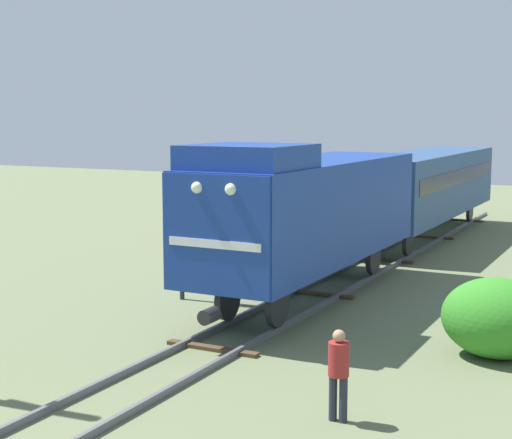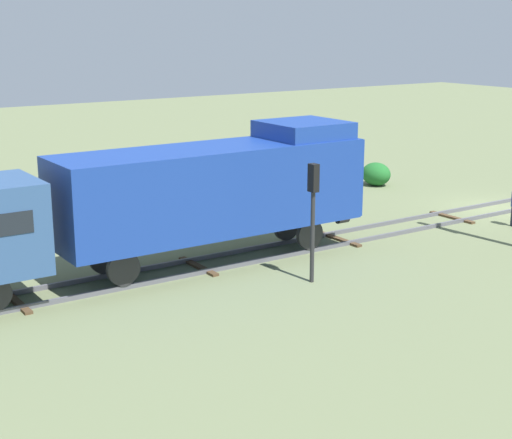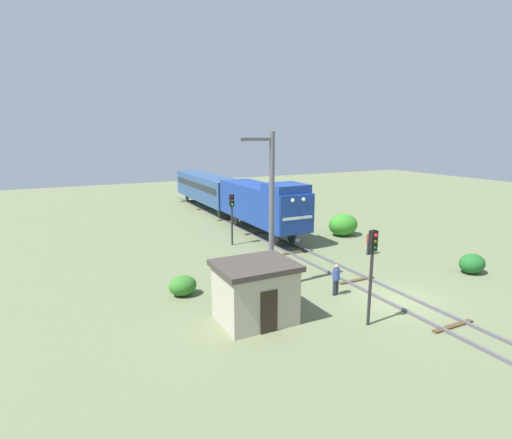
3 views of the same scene
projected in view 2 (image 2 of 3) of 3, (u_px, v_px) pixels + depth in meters
ground_plane at (500, 209)px, 35.61m from camera, size 113.70×113.70×0.00m
railway_track at (500, 207)px, 35.60m from camera, size 2.40×75.80×0.16m
locomotive at (218, 186)px, 26.85m from camera, size 2.90×11.60×4.60m
traffic_signal_mid at (313, 200)px, 24.93m from camera, size 0.32×0.34×3.91m
worker_by_signal at (325, 189)px, 35.06m from camera, size 0.38×0.38×1.70m
bush_near at (205, 197)px, 33.77m from camera, size 2.53×2.07×1.84m
bush_mid at (376, 174)px, 40.65m from camera, size 1.65×1.35×1.20m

